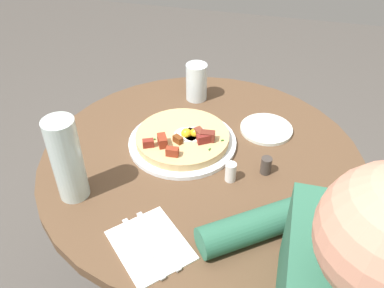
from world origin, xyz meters
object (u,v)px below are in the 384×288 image
(water_glass, at_px, (197,82))
(breakfast_pizza, at_px, (183,137))
(bread_plate, at_px, (266,129))
(pepper_shaker, at_px, (266,165))
(dining_table, at_px, (201,200))
(salt_shaker, at_px, (231,172))
(fork, at_px, (143,247))
(pizza_plate, at_px, (183,142))
(water_bottle, at_px, (67,160))
(knife, at_px, (158,240))

(water_glass, bearing_deg, breakfast_pizza, 5.23)
(bread_plate, height_order, pepper_shaker, pepper_shaker)
(dining_table, xyz_separation_m, salt_shaker, (0.07, 0.09, 0.20))
(dining_table, height_order, salt_shaker, salt_shaker)
(fork, bearing_deg, dining_table, 124.50)
(dining_table, bearing_deg, salt_shaker, 51.09)
(dining_table, xyz_separation_m, fork, (0.33, -0.05, 0.18))
(bread_plate, bearing_deg, pizza_plate, -61.10)
(water_glass, distance_m, water_bottle, 0.53)
(bread_plate, bearing_deg, water_bottle, -48.48)
(water_glass, xyz_separation_m, salt_shaker, (0.36, 0.18, -0.03))
(water_bottle, bearing_deg, water_glass, 159.92)
(bread_plate, height_order, knife, bread_plate)
(fork, relative_size, knife, 1.00)
(pizza_plate, height_order, breakfast_pizza, breakfast_pizza)
(bread_plate, relative_size, water_glass, 1.26)
(pizza_plate, height_order, fork, pizza_plate)
(pepper_shaker, bearing_deg, water_glass, -139.84)
(knife, bearing_deg, water_bottle, -157.09)
(bread_plate, bearing_deg, pepper_shaker, 5.22)
(water_bottle, bearing_deg, pizza_plate, 141.37)
(dining_table, relative_size, bread_plate, 5.73)
(dining_table, relative_size, water_bottle, 4.03)
(breakfast_pizza, xyz_separation_m, salt_shaker, (0.11, 0.15, 0.00))
(pizza_plate, distance_m, fork, 0.37)
(water_glass, height_order, pepper_shaker, water_glass)
(pizza_plate, bearing_deg, dining_table, 60.00)
(bread_plate, xyz_separation_m, water_glass, (-0.12, -0.24, 0.06))
(pizza_plate, xyz_separation_m, breakfast_pizza, (0.00, 0.00, 0.02))
(pizza_plate, distance_m, water_glass, 0.25)
(salt_shaker, bearing_deg, water_glass, -153.73)
(water_bottle, height_order, salt_shaker, water_bottle)
(breakfast_pizza, xyz_separation_m, water_bottle, (0.25, -0.20, 0.08))
(dining_table, distance_m, pepper_shaker, 0.26)
(water_bottle, xyz_separation_m, pepper_shaker, (-0.19, 0.44, -0.08))
(pizza_plate, bearing_deg, water_glass, -175.31)
(breakfast_pizza, relative_size, salt_shaker, 5.03)
(water_bottle, bearing_deg, knife, 69.69)
(breakfast_pizza, height_order, water_bottle, water_bottle)
(fork, height_order, water_bottle, water_bottle)
(knife, bearing_deg, breakfast_pizza, 139.26)
(breakfast_pizza, relative_size, fork, 1.45)
(dining_table, bearing_deg, water_bottle, -51.05)
(pepper_shaker, bearing_deg, knife, -35.53)
(water_glass, bearing_deg, salt_shaker, 26.27)
(pizza_plate, bearing_deg, water_bottle, -38.63)
(pizza_plate, height_order, pepper_shaker, pepper_shaker)
(knife, xyz_separation_m, water_glass, (-0.59, -0.06, 0.05))
(breakfast_pizza, bearing_deg, pizza_plate, -135.68)
(salt_shaker, bearing_deg, breakfast_pizza, -125.24)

